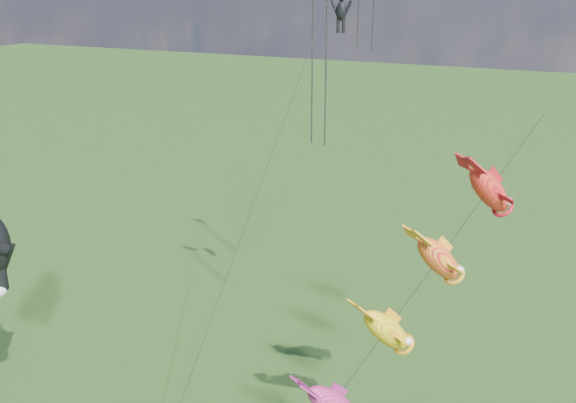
% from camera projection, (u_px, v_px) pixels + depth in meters
% --- Properties ---
extents(fish_windsock_rig, '(8.93, 13.36, 15.67)m').
position_uv_depth(fish_windsock_rig, '(386.00, 331.00, 22.07)').
color(fish_windsock_rig, brown).
rests_on(fish_windsock_rig, ground).
extents(parafoil_rig, '(3.96, 17.37, 26.06)m').
position_uv_depth(parafoil_rig, '(339.00, 3.00, 30.15)').
color(parafoil_rig, brown).
rests_on(parafoil_rig, ground).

